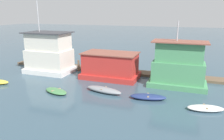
{
  "coord_description": "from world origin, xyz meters",
  "views": [
    {
      "loc": [
        8.33,
        -24.16,
        8.01
      ],
      "look_at": [
        0.0,
        -1.0,
        1.4
      ],
      "focal_mm": 35.0,
      "sensor_mm": 36.0,
      "label": 1
    }
  ],
  "objects": [
    {
      "name": "dinghy_white",
      "position": [
        10.0,
        -5.76,
        0.21
      ],
      "size": [
        3.17,
        1.88,
        0.42
      ],
      "color": "white",
      "rests_on": "ground_plane"
    },
    {
      "name": "dock_walkway",
      "position": [
        0.0,
        3.17,
        0.15
      ],
      "size": [
        33.8,
        2.06,
        0.3
      ],
      "primitive_type": "cube",
      "color": "brown",
      "rests_on": "ground_plane"
    },
    {
      "name": "mooring_post_centre",
      "position": [
        -5.96,
        1.9,
        0.76
      ],
      "size": [
        0.28,
        0.28,
        1.52
      ],
      "primitive_type": "cylinder",
      "color": "brown",
      "rests_on": "ground_plane"
    },
    {
      "name": "houseboat_red",
      "position": [
        -0.69,
        0.35,
        1.53
      ],
      "size": [
        6.92,
        4.13,
        3.18
      ],
      "color": "red",
      "rests_on": "ground_plane"
    },
    {
      "name": "dinghy_navy",
      "position": [
        5.04,
        -4.97,
        0.24
      ],
      "size": [
        3.53,
        1.82,
        0.49
      ],
      "color": "navy",
      "rests_on": "ground_plane"
    },
    {
      "name": "dinghy_grey",
      "position": [
        0.45,
        -4.71,
        0.27
      ],
      "size": [
        4.15,
        1.86,
        0.55
      ],
      "color": "gray",
      "rests_on": "ground_plane"
    },
    {
      "name": "ground_plane",
      "position": [
        0.0,
        0.0,
        0.0
      ],
      "size": [
        200.0,
        200.0,
        0.0
      ],
      "primitive_type": "plane",
      "color": "#385160"
    },
    {
      "name": "houseboat_green",
      "position": [
        7.33,
        -0.15,
        2.21
      ],
      "size": [
        6.17,
        3.37,
        7.09
      ],
      "color": "#4C9360",
      "rests_on": "ground_plane"
    },
    {
      "name": "dinghy_green",
      "position": [
        -4.11,
        -6.43,
        0.18
      ],
      "size": [
        3.16,
        2.19,
        0.36
      ],
      "color": "#47844C",
      "rests_on": "ground_plane"
    },
    {
      "name": "houseboat_white",
      "position": [
        -9.37,
        0.12,
        2.53
      ],
      "size": [
        6.12,
        4.18,
        9.37
      ],
      "color": "white",
      "rests_on": "ground_plane"
    }
  ]
}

